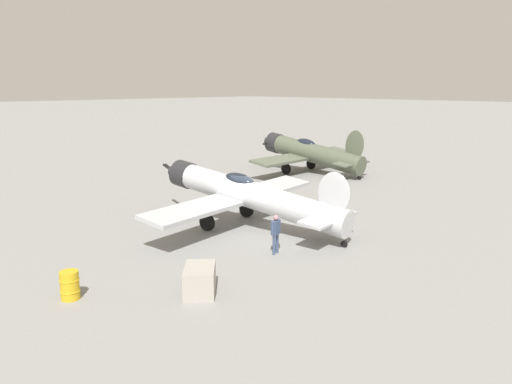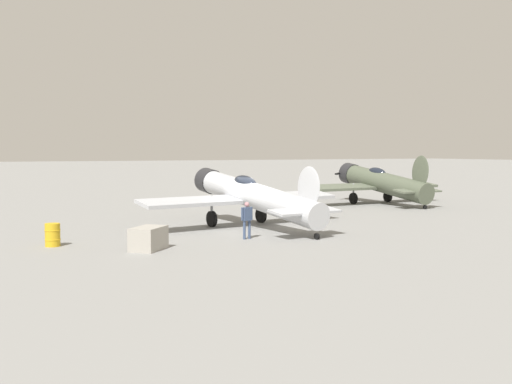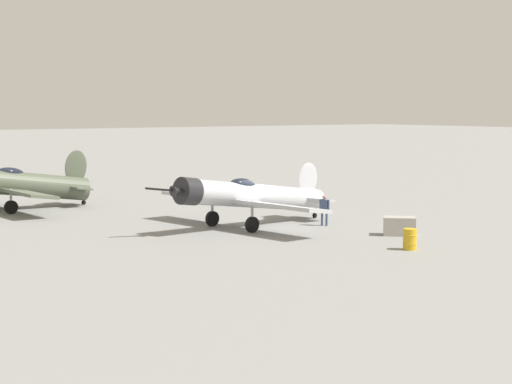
# 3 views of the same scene
# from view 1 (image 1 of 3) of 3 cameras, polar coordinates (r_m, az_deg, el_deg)

# --- Properties ---
(ground_plane) EXTENTS (400.00, 400.00, 0.00)m
(ground_plane) POSITION_cam_1_polar(r_m,az_deg,el_deg) (23.85, 0.00, -4.23)
(ground_plane) COLOR gray
(airplane_foreground) EXTENTS (11.31, 11.57, 3.24)m
(airplane_foreground) POSITION_cam_1_polar(r_m,az_deg,el_deg) (23.74, -0.98, -0.27)
(airplane_foreground) COLOR #B7BABF
(airplane_foreground) RESTS_ON ground_plane
(airplane_mid_apron) EXTENTS (10.94, 9.91, 3.62)m
(airplane_mid_apron) POSITION_cam_1_polar(r_m,az_deg,el_deg) (39.00, 6.10, 4.47)
(airplane_mid_apron) COLOR #4C5442
(airplane_mid_apron) RESTS_ON ground_plane
(ground_crew_mechanic) EXTENTS (0.61, 0.33, 1.62)m
(ground_crew_mechanic) POSITION_cam_1_polar(r_m,az_deg,el_deg) (20.21, 2.25, -4.37)
(ground_crew_mechanic) COLOR #384766
(ground_crew_mechanic) RESTS_ON ground_plane
(equipment_crate) EXTENTS (1.77, 1.79, 0.90)m
(equipment_crate) POSITION_cam_1_polar(r_m,az_deg,el_deg) (16.76, -6.39, -9.89)
(equipment_crate) COLOR #9E998E
(equipment_crate) RESTS_ON ground_plane
(fuel_drum) EXTENTS (0.63, 0.63, 0.93)m
(fuel_drum) POSITION_cam_1_polar(r_m,az_deg,el_deg) (17.26, -20.36, -9.88)
(fuel_drum) COLOR gold
(fuel_drum) RESTS_ON ground_plane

